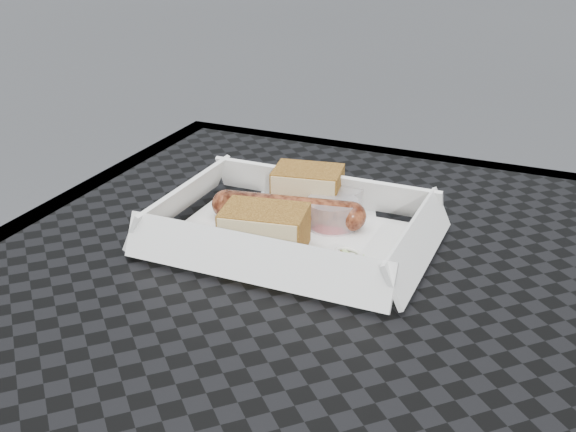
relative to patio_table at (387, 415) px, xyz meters
The scene contains 9 objects.
patio_table is the anchor object (origin of this frame).
food_tray 0.19m from the patio_table, 139.50° to the left, with size 0.22×0.15×0.00m, color white.
bratwurst 0.22m from the patio_table, 136.78° to the left, with size 0.15×0.05×0.03m.
bread_near 0.25m from the patio_table, 128.37° to the left, with size 0.07×0.05×0.04m, color olive.
bread_far 0.19m from the patio_table, 150.67° to the left, with size 0.07×0.05×0.04m, color olive.
veg_garnish 0.13m from the patio_table, 129.96° to the left, with size 0.03×0.03×0.00m.
napkin 0.26m from the patio_table, 124.59° to the left, with size 0.12×0.12×0.00m, color white.
condiment_cup_sauce 0.20m from the patio_table, 124.99° to the left, with size 0.05×0.05×0.03m, color maroon.
condiment_cup_empty 0.23m from the patio_table, 121.07° to the left, with size 0.05×0.05×0.03m, color silver.
Camera 1 is at (0.11, -0.44, 1.05)m, focal length 45.00 mm.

